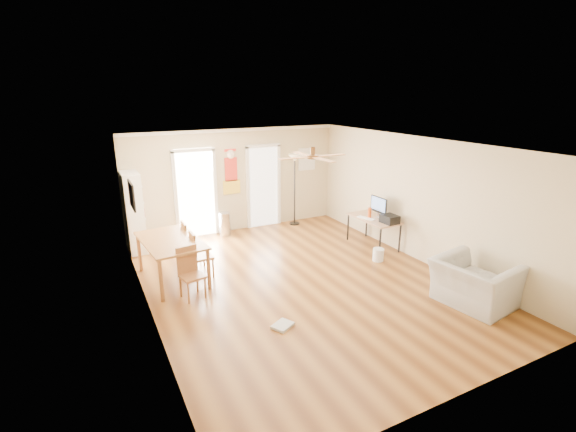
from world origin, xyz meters
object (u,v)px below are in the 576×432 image
torchiere_lamp (295,190)px  dining_chair_near (192,274)px  wastebasket_a (378,255)px  armchair (474,283)px  dining_chair_right_a (193,243)px  bookshelf (134,212)px  computer_desk (373,232)px  trash_can (225,224)px  printer (390,219)px  dining_table (172,260)px  dining_chair_right_b (202,254)px

torchiere_lamp → dining_chair_near: bearing=-141.1°
wastebasket_a → armchair: 2.23m
dining_chair_right_a → bookshelf: bearing=35.5°
computer_desk → wastebasket_a: bearing=-120.3°
trash_can → armchair: size_ratio=0.50×
bookshelf → armchair: (4.70, -5.21, -0.51)m
bookshelf → computer_desk: bearing=-15.6°
dining_chair_right_a → trash_can: (1.15, 1.40, -0.17)m
bookshelf → computer_desk: 5.45m
torchiere_lamp → computer_desk: 2.51m
torchiere_lamp → armchair: bearing=-83.3°
printer → wastebasket_a: printer is taller
printer → bookshelf: bearing=150.1°
bookshelf → trash_can: (2.10, 0.02, -0.60)m
wastebasket_a → computer_desk: bearing=59.7°
armchair → dining_chair_near: bearing=52.0°
dining_table → dining_chair_right_b: size_ratio=1.78×
bookshelf → printer: bearing=-19.5°
dining_chair_right_a → printer: 4.27m
dining_chair_right_a → dining_table: bearing=135.3°
torchiere_lamp → armchair: size_ratio=1.59×
dining_table → armchair: size_ratio=1.36×
dining_chair_right_a → dining_chair_near: size_ratio=1.02×
torchiere_lamp → dining_chair_right_a: bearing=-155.5°
bookshelf → trash_can: bookshelf is taller
trash_can → wastebasket_a: 3.85m
dining_chair_near → wastebasket_a: bearing=-13.6°
bookshelf → dining_chair_right_a: bearing=-46.8°
torchiere_lamp → dining_table: bearing=-152.0°
dining_table → dining_chair_right_b: bearing=-11.5°
armchair → printer: bearing=-14.8°
dining_table → printer: size_ratio=4.58×
torchiere_lamp → trash_can: bearing=-179.4°
dining_table → trash_can: dining_table is taller
bookshelf → torchiere_lamp: bearing=9.4°
torchiere_lamp → printer: size_ratio=5.34×
torchiere_lamp → armchair: 5.31m
dining_chair_near → printer: bearing=-9.4°
dining_chair_near → armchair: dining_chair_near is taller
computer_desk → dining_table: bearing=176.0°
trash_can → wastebasket_a: size_ratio=2.20×
dining_table → dining_chair_near: dining_chair_near is taller
dining_table → torchiere_lamp: bearing=28.0°
dining_table → wastebasket_a: 4.24m
computer_desk → bookshelf: bearing=155.6°
torchiere_lamp → wastebasket_a: (0.41, -3.04, -0.82)m
dining_table → armchair: 5.41m
dining_table → trash_can: 2.58m
bookshelf → dining_chair_right_b: bearing=-56.1°
torchiere_lamp → computer_desk: torchiere_lamp is taller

